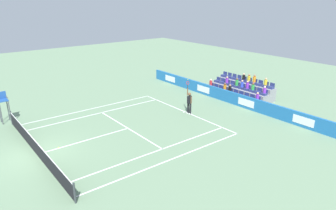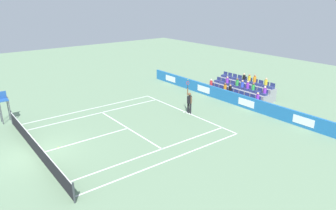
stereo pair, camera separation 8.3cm
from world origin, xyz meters
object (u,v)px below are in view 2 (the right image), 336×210
(tennis_net, at_px, (36,147))
(umpire_chair, at_px, (3,103))
(tennis_player, at_px, (189,102))
(loose_tennis_ball, at_px, (58,147))

(tennis_net, height_order, umpire_chair, umpire_chair)
(tennis_player, height_order, loose_tennis_ball, tennis_player)
(loose_tennis_ball, bearing_deg, umpire_chair, 13.47)
(tennis_player, distance_m, umpire_chair, 14.15)
(umpire_chair, distance_m, loose_tennis_ball, 7.05)
(umpire_chair, bearing_deg, tennis_net, -177.82)
(tennis_player, height_order, umpire_chair, tennis_player)
(tennis_net, distance_m, loose_tennis_ball, 1.42)
(tennis_net, height_order, loose_tennis_ball, tennis_net)
(umpire_chair, height_order, loose_tennis_ball, umpire_chair)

